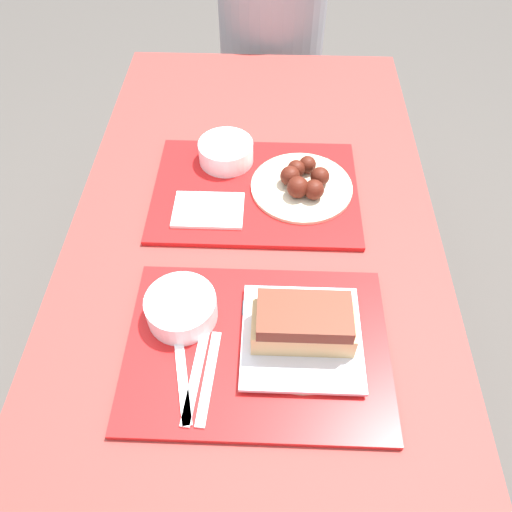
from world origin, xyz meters
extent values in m
plane|color=#4C4742|center=(0.00, 0.00, 0.00)|extent=(12.00, 12.00, 0.00)
cube|color=maroon|center=(0.00, 0.00, 0.72)|extent=(0.78, 1.65, 0.04)
cylinder|color=maroon|center=(-0.33, 0.75, 0.35)|extent=(0.07, 0.07, 0.70)
cylinder|color=maroon|center=(0.33, 0.75, 0.35)|extent=(0.07, 0.07, 0.70)
cube|color=maroon|center=(0.00, 1.05, 0.41)|extent=(0.74, 0.28, 0.04)
cylinder|color=maroon|center=(-0.31, 1.05, 0.20)|extent=(0.06, 0.06, 0.39)
cylinder|color=maroon|center=(0.31, 1.05, 0.20)|extent=(0.06, 0.06, 0.39)
cube|color=red|center=(0.02, -0.18, 0.74)|extent=(0.46, 0.33, 0.01)
cube|color=red|center=(0.00, 0.22, 0.74)|extent=(0.46, 0.33, 0.01)
cylinder|color=white|center=(-0.12, -0.12, 0.77)|extent=(0.13, 0.13, 0.05)
cylinder|color=beige|center=(-0.12, -0.12, 0.79)|extent=(0.11, 0.11, 0.01)
cylinder|color=beige|center=(0.09, -0.16, 0.75)|extent=(0.20, 0.20, 0.01)
cube|color=silver|center=(0.09, -0.16, 0.76)|extent=(0.21, 0.21, 0.01)
cube|color=#DBB275|center=(0.09, -0.16, 0.79)|extent=(0.17, 0.08, 0.05)
cube|color=brown|center=(0.09, -0.16, 0.83)|extent=(0.16, 0.09, 0.03)
cube|color=white|center=(-0.08, -0.24, 0.75)|extent=(0.03, 0.17, 0.00)
cube|color=white|center=(-0.06, -0.24, 0.75)|extent=(0.03, 0.17, 0.00)
cube|color=white|center=(-0.10, -0.24, 0.75)|extent=(0.05, 0.17, 0.00)
cube|color=teal|center=(0.01, -0.10, 0.75)|extent=(0.04, 0.03, 0.01)
cylinder|color=white|center=(-0.07, 0.32, 0.77)|extent=(0.13, 0.13, 0.05)
cylinder|color=beige|center=(-0.07, 0.32, 0.79)|extent=(0.11, 0.11, 0.01)
cylinder|color=beige|center=(0.10, 0.23, 0.75)|extent=(0.23, 0.23, 0.01)
sphere|color=#4C190F|center=(0.14, 0.23, 0.78)|extent=(0.04, 0.04, 0.04)
sphere|color=#4C190F|center=(0.12, 0.28, 0.78)|extent=(0.04, 0.04, 0.04)
sphere|color=#4C190F|center=(0.09, 0.26, 0.78)|extent=(0.04, 0.04, 0.04)
sphere|color=#4C190F|center=(0.08, 0.23, 0.78)|extent=(0.04, 0.04, 0.04)
sphere|color=#4C190F|center=(0.09, 0.19, 0.78)|extent=(0.05, 0.05, 0.05)
sphere|color=#4C190F|center=(0.13, 0.19, 0.78)|extent=(0.04, 0.04, 0.04)
cube|color=white|center=(-0.10, 0.15, 0.75)|extent=(0.15, 0.10, 0.01)
cylinder|color=#9E9EA3|center=(0.02, 1.05, 0.68)|extent=(0.35, 0.35, 0.51)
camera|label=1|loc=(0.03, -0.60, 1.52)|focal=35.00mm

